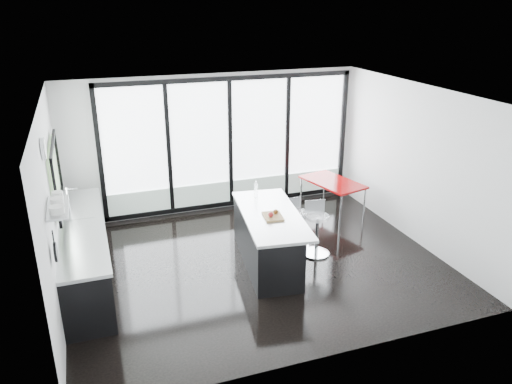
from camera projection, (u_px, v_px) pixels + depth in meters
name	position (u px, v px, depth m)	size (l,w,h in m)	color
floor	(256.00, 263.00, 8.35)	(6.00, 5.00, 0.00)	black
ceiling	(256.00, 95.00, 7.33)	(6.00, 5.00, 0.00)	white
wall_back	(229.00, 149.00, 10.14)	(6.00, 0.09, 2.80)	silver
wall_front	(330.00, 257.00, 5.64)	(6.00, 0.00, 2.80)	silver
wall_left	(53.00, 192.00, 7.10)	(0.26, 5.00, 2.80)	silver
wall_right	(417.00, 165.00, 8.77)	(0.00, 5.00, 2.80)	silver
counter_cabinets	(85.00, 253.00, 7.70)	(0.69, 3.24, 1.36)	black
island	(266.00, 238.00, 8.21)	(1.19, 2.27, 1.15)	black
bar_stool_near	(317.00, 235.00, 8.50)	(0.46, 0.46, 0.73)	silver
bar_stool_far	(297.00, 229.00, 8.77)	(0.43, 0.43, 0.68)	silver
red_table	(332.00, 197.00, 10.17)	(0.74, 1.30, 0.70)	#760607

